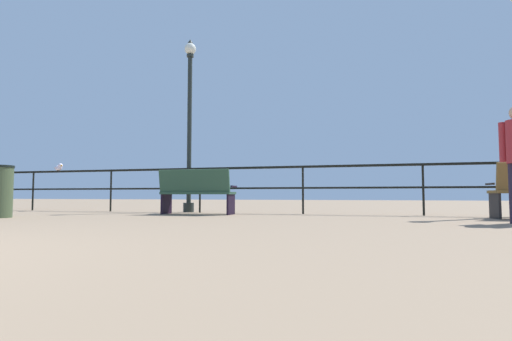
{
  "coord_description": "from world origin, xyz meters",
  "views": [
    {
      "loc": [
        3.72,
        -1.05,
        0.41
      ],
      "look_at": [
        1.49,
        6.81,
        0.92
      ],
      "focal_mm": 27.54,
      "sensor_mm": 36.0,
      "label": 1
    }
  ],
  "objects": [
    {
      "name": "lamppost_center",
      "position": [
        -0.37,
        7.49,
        2.29
      ],
      "size": [
        0.28,
        0.28,
        4.19
      ],
      "color": "#212723",
      "rests_on": "ground_plane"
    },
    {
      "name": "bench_near_left",
      "position": [
        0.28,
        6.5,
        0.51
      ],
      "size": [
        1.55,
        0.7,
        0.93
      ],
      "color": "#284834",
      "rests_on": "ground_plane"
    },
    {
      "name": "seagull_on_rail",
      "position": [
        -3.97,
        7.3,
        1.12
      ],
      "size": [
        0.38,
        0.23,
        0.18
      ],
      "color": "white",
      "rests_on": "pier_railing"
    },
    {
      "name": "trash_bin",
      "position": [
        -2.62,
        4.46,
        0.47
      ],
      "size": [
        0.43,
        0.43,
        0.94
      ],
      "color": "#3E4D30",
      "rests_on": "ground_plane"
    },
    {
      "name": "pier_railing",
      "position": [
        0.0,
        7.31,
        0.77
      ],
      "size": [
        19.17,
        0.05,
        1.04
      ],
      "color": "black",
      "rests_on": "ground_plane"
    }
  ]
}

